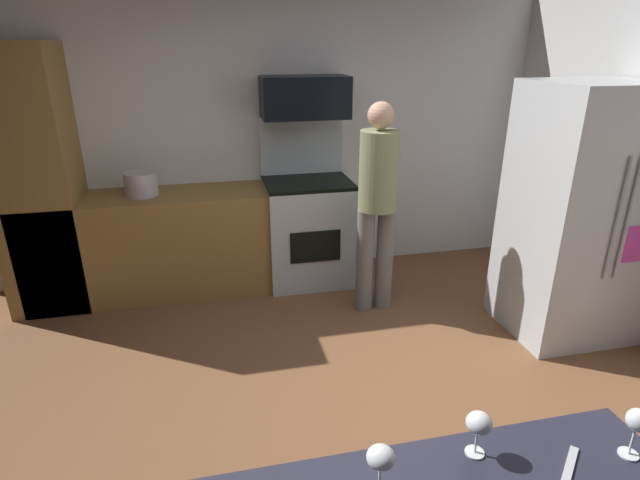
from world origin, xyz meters
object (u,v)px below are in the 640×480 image
Objects in this scene: wine_glass_mid at (638,423)px; oven_range at (308,227)px; stock_pot at (141,184)px; refrigerator at (578,215)px; wine_glass_near at (479,425)px; wine_glass_far at (381,459)px; person_cook at (377,199)px; microwave at (305,97)px.

oven_range is at bearing 96.37° from wine_glass_mid.
oven_range is 1.48m from stock_pot.
stock_pot is at bearing 157.69° from refrigerator.
wine_glass_near is at bearing -67.61° from stock_pot.
stock_pot is (-1.40, 0.01, 0.49)m from oven_range.
oven_range is at bearing 82.36° from wine_glass_far.
person_cook is at bearing -58.04° from oven_range.
person_cook is at bearing -20.57° from stock_pot.
microwave reaches higher than oven_range.
wine_glass_near is 0.47m from wine_glass_mid.
wine_glass_far is at bearing 178.04° from wine_glass_mid.
wine_glass_far is 3.39m from stock_pot.
refrigerator is at bearing -38.13° from microwave.
stock_pot is (-1.30, 3.17, -0.02)m from wine_glass_near.
wine_glass_far is (-0.44, -3.24, 0.52)m from oven_range.
oven_range is at bearing 121.96° from person_cook.
wine_glass_far is (-0.80, 0.03, 0.00)m from wine_glass_mid.
microwave is 1.12m from person_cook.
oven_range is 0.80× the size of refrigerator.
wine_glass_near is (-0.10, -3.25, -0.64)m from microwave.
wine_glass_mid is at bearing -13.30° from wine_glass_near.
person_cook is 2.54m from wine_glass_near.
stock_pot is at bearing 179.73° from oven_range.
oven_range reaches higher than wine_glass_mid.
person_cook is 6.39× the size of stock_pot.
wine_glass_far is 0.64× the size of stock_pot.
microwave is 2.34m from refrigerator.
oven_range reaches higher than wine_glass_far.
microwave is 3.31m from wine_glass_near.
wine_glass_near is at bearing -101.78° from person_cook.
stock_pot is (-3.15, 1.29, 0.07)m from refrigerator.
oven_range is 1.15m from microwave.
microwave reaches higher than wine_glass_mid.
wine_glass_mid is (0.46, -0.11, 0.01)m from wine_glass_near.
wine_glass_mid is at bearing -83.63° from oven_range.
wine_glass_mid reaches higher than wine_glass_near.
person_cook reaches higher than oven_range.
refrigerator is 2.93m from wine_glass_far.
wine_glass_mid is 0.65× the size of stock_pot.
refrigerator reaches higher than oven_range.
oven_range is 9.69× the size of wine_glass_near.
oven_range is 5.60× the size of stock_pot.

